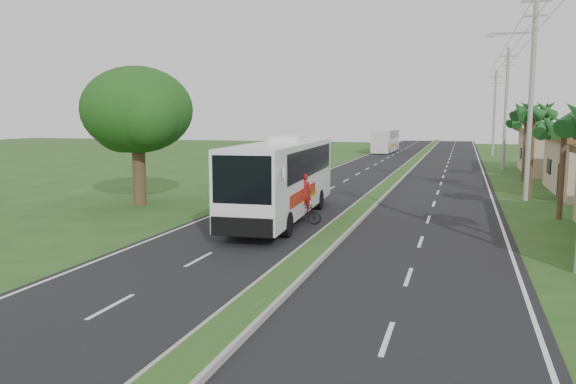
% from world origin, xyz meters
% --- Properties ---
extents(ground, '(180.00, 180.00, 0.00)m').
position_xyz_m(ground, '(0.00, 0.00, 0.00)').
color(ground, '#224B1B').
rests_on(ground, ground).
extents(road_asphalt, '(14.00, 160.00, 0.02)m').
position_xyz_m(road_asphalt, '(0.00, 20.00, 0.01)').
color(road_asphalt, black).
rests_on(road_asphalt, ground).
extents(median_strip, '(1.20, 160.00, 0.18)m').
position_xyz_m(median_strip, '(0.00, 20.00, 0.10)').
color(median_strip, gray).
rests_on(median_strip, ground).
extents(lane_edge_left, '(0.12, 160.00, 0.01)m').
position_xyz_m(lane_edge_left, '(-6.70, 20.00, 0.00)').
color(lane_edge_left, silver).
rests_on(lane_edge_left, ground).
extents(lane_edge_right, '(0.12, 160.00, 0.01)m').
position_xyz_m(lane_edge_right, '(6.70, 20.00, 0.00)').
color(lane_edge_right, silver).
rests_on(lane_edge_right, ground).
extents(shop_far, '(8.60, 11.60, 3.82)m').
position_xyz_m(shop_far, '(14.00, 36.00, 1.93)').
color(shop_far, tan).
rests_on(shop_far, ground).
extents(palm_verge_b, '(2.40, 2.40, 5.05)m').
position_xyz_m(palm_verge_b, '(9.40, 12.00, 4.36)').
color(palm_verge_b, '#473321').
rests_on(palm_verge_b, ground).
extents(palm_verge_c, '(2.40, 2.40, 5.85)m').
position_xyz_m(palm_verge_c, '(8.80, 19.00, 5.12)').
color(palm_verge_c, '#473321').
rests_on(palm_verge_c, ground).
extents(palm_verge_d, '(2.40, 2.40, 5.25)m').
position_xyz_m(palm_verge_d, '(9.30, 28.00, 4.55)').
color(palm_verge_d, '#473321').
rests_on(palm_verge_d, ground).
extents(shade_tree, '(6.30, 6.00, 7.54)m').
position_xyz_m(shade_tree, '(-12.11, 10.02, 5.03)').
color(shade_tree, '#473321').
rests_on(shade_tree, ground).
extents(utility_pole_b, '(3.20, 0.28, 12.00)m').
position_xyz_m(utility_pole_b, '(8.47, 18.00, 6.26)').
color(utility_pole_b, gray).
rests_on(utility_pole_b, ground).
extents(utility_pole_c, '(1.60, 0.28, 11.00)m').
position_xyz_m(utility_pole_c, '(8.50, 38.00, 5.67)').
color(utility_pole_c, gray).
rests_on(utility_pole_c, ground).
extents(utility_pole_d, '(1.60, 0.28, 10.50)m').
position_xyz_m(utility_pole_d, '(8.50, 58.00, 5.42)').
color(utility_pole_d, gray).
rests_on(utility_pole_d, ground).
extents(coach_bus_main, '(3.27, 12.23, 3.91)m').
position_xyz_m(coach_bus_main, '(-3.10, 8.10, 2.15)').
color(coach_bus_main, white).
rests_on(coach_bus_main, ground).
extents(coach_bus_far, '(2.53, 10.54, 3.06)m').
position_xyz_m(coach_bus_far, '(-5.20, 60.67, 1.73)').
color(coach_bus_far, silver).
rests_on(coach_bus_far, ground).
extents(motorcyclist, '(1.60, 0.67, 2.32)m').
position_xyz_m(motorcyclist, '(-1.79, 7.14, 0.89)').
color(motorcyclist, black).
rests_on(motorcyclist, ground).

